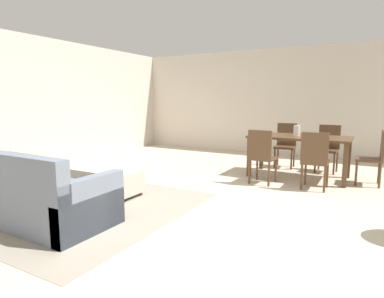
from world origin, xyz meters
The scene contains 13 objects.
ground_plane centered at (0.00, 0.00, 0.00)m, with size 10.80×10.80×0.00m, color beige.
wall_back centered at (0.00, 5.00, 1.35)m, with size 9.00×0.12×2.70m, color beige.
wall_left centered at (-4.50, 0.50, 1.35)m, with size 0.12×11.00×2.70m, color beige.
area_rug centered at (-1.83, -0.51, 0.00)m, with size 3.00×2.80×0.01m, color gray.
couch centered at (-1.83, -1.14, 0.29)m, with size 2.05×0.89×0.86m.
ottoman_table centered at (-1.82, 0.07, 0.23)m, with size 1.12×0.54×0.39m.
dining_table centered at (0.48, 2.65, 0.67)m, with size 1.73×0.88×0.76m.
dining_chair_near_left centered at (0.04, 1.83, 0.52)m, with size 0.42×0.42×0.92m.
dining_chair_near_right centered at (0.88, 1.88, 0.52)m, with size 0.40×0.40×0.92m.
dining_chair_far_left centered at (0.05, 3.48, 0.52)m, with size 0.43×0.43×0.92m.
dining_chair_far_right centered at (0.88, 3.42, 0.52)m, with size 0.42×0.42×0.92m.
dining_chair_head_east centered at (1.70, 2.66, 0.52)m, with size 0.41×0.41×0.92m.
vase_centerpiece centered at (0.43, 2.62, 0.86)m, with size 0.12×0.12×0.20m, color silver.
Camera 1 is at (1.65, -3.41, 1.41)m, focal length 30.39 mm.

